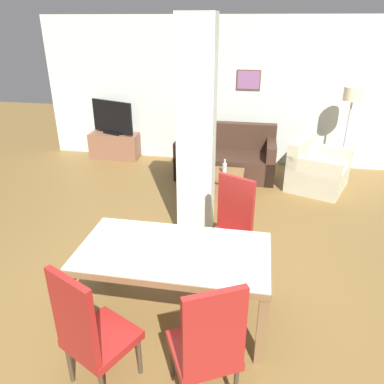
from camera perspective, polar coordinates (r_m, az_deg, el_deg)
name	(u,v)px	position (r m, az deg, el deg)	size (l,w,h in m)	color
ground_plane	(175,315)	(3.84, -2.58, -18.16)	(18.00, 18.00, 0.00)	olive
back_wall	(226,93)	(7.37, 5.22, 14.85)	(7.20, 0.09, 2.70)	silver
divider_pillar	(196,133)	(4.63, 0.68, 8.93)	(0.44, 0.36, 2.70)	silver
dining_table	(174,263)	(3.46, -2.77, -10.82)	(1.72, 0.91, 0.75)	brown
dining_chair_near_left	(90,331)	(2.99, -15.30, -19.74)	(0.62, 0.62, 1.10)	maroon
dining_chair_far_right	(230,226)	(4.13, 5.74, -5.13)	(0.62, 0.62, 1.10)	maroon
dining_chair_near_right	(208,344)	(2.81, 2.45, -22.14)	(0.62, 0.62, 1.10)	maroon
sofa	(226,159)	(6.88, 5.18, 5.10)	(1.74, 0.88, 0.90)	#3F291E
armchair	(316,171)	(6.64, 18.31, 3.00)	(1.14, 1.19, 0.82)	beige
coffee_table	(219,185)	(5.96, 4.18, 1.04)	(0.74, 0.58, 0.43)	brown
bottle	(225,168)	(5.86, 4.98, 3.72)	(0.07, 0.07, 0.23)	#B2B7BC
tv_stand	(115,146)	(7.88, -11.67, 6.91)	(0.98, 0.40, 0.52)	brown
tv_screen	(112,118)	(7.73, -12.05, 11.00)	(0.93, 0.39, 0.66)	black
floor_lamp	(352,103)	(6.95, 23.16, 12.38)	(0.31, 0.31, 1.61)	#B7B7BC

